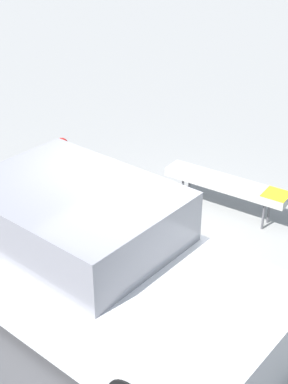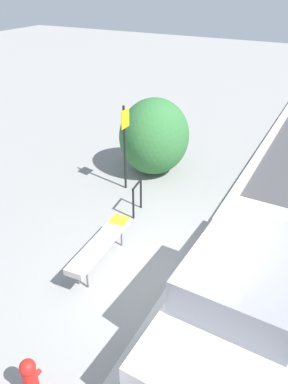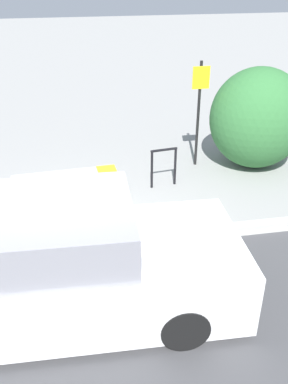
# 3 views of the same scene
# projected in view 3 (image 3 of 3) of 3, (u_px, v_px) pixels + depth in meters

# --- Properties ---
(ground_plane) EXTENTS (60.00, 60.00, 0.00)m
(ground_plane) POSITION_uv_depth(u_px,v_px,m) (77.00, 248.00, 6.92)
(ground_plane) COLOR gray
(curb) EXTENTS (60.00, 0.20, 0.13)m
(curb) POSITION_uv_depth(u_px,v_px,m) (76.00, 245.00, 6.89)
(curb) COLOR #B7B7B2
(curb) RESTS_ON ground_plane
(bench) EXTENTS (1.97, 0.49, 0.58)m
(bench) POSITION_uv_depth(u_px,v_px,m) (65.00, 177.00, 8.04)
(bench) COLOR #515156
(bench) RESTS_ON ground_plane
(bike_rack) EXTENTS (0.55, 0.12, 0.83)m
(bike_rack) POSITION_uv_depth(u_px,v_px,m) (164.00, 164.00, 8.56)
(bike_rack) COLOR black
(bike_rack) RESTS_ON ground_plane
(sign_post) EXTENTS (0.36, 0.08, 2.30)m
(sign_post) POSITION_uv_depth(u_px,v_px,m) (199.00, 105.00, 9.03)
(sign_post) COLOR black
(sign_post) RESTS_ON ground_plane
(shrub_hedge) EXTENTS (2.07, 1.96, 2.17)m
(shrub_hedge) POSITION_uv_depth(u_px,v_px,m) (257.00, 118.00, 9.19)
(shrub_hedge) COLOR #337038
(shrub_hedge) RESTS_ON ground_plane
(parked_car_near) EXTENTS (4.73, 2.01, 1.58)m
(parked_car_near) POSITION_uv_depth(u_px,v_px,m) (56.00, 267.00, 5.41)
(parked_car_near) COLOR black
(parked_car_near) RESTS_ON ground_plane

